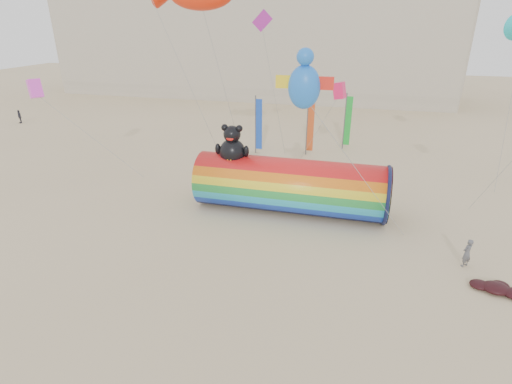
% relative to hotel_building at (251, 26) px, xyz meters
% --- Properties ---
extents(ground, '(160.00, 160.00, 0.00)m').
position_rel_hotel_building_xyz_m(ground, '(12.00, -45.95, -10.31)').
color(ground, '#CCB58C').
rests_on(ground, ground).
extents(hotel_building, '(60.40, 15.40, 20.60)m').
position_rel_hotel_building_xyz_m(hotel_building, '(0.00, 0.00, 0.00)').
color(hotel_building, '#B7AD99').
rests_on(hotel_building, ground).
extents(windsock_assembly, '(11.83, 3.60, 5.45)m').
position_rel_hotel_building_xyz_m(windsock_assembly, '(13.89, -41.43, -8.50)').
color(windsock_assembly, red).
rests_on(windsock_assembly, ground).
extents(kite_handler, '(0.65, 0.64, 1.50)m').
position_rel_hotel_building_xyz_m(kite_handler, '(23.47, -45.41, -9.56)').
color(kite_handler, '#515258').
rests_on(kite_handler, ground).
extents(fabric_bundle, '(2.62, 1.35, 0.41)m').
position_rel_hotel_building_xyz_m(fabric_bundle, '(24.59, -47.25, -10.14)').
color(fabric_bundle, '#3B0A0F').
rests_on(fabric_bundle, ground).
extents(festival_banners, '(8.27, 3.43, 5.20)m').
position_rel_hotel_building_xyz_m(festival_banners, '(13.04, -29.01, -7.67)').
color(festival_banners, '#59595E').
rests_on(festival_banners, ground).
extents(flying_kites, '(31.19, 14.69, 8.26)m').
position_rel_hotel_building_xyz_m(flying_kites, '(13.03, -41.13, 1.14)').
color(flying_kites, red).
rests_on(flying_kites, ground).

